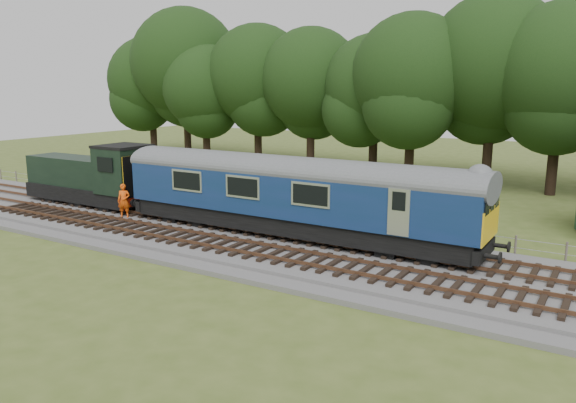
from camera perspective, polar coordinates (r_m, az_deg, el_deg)
The scene contains 9 objects.
ground at distance 25.97m, azimuth -2.15°, elevation -4.79°, with size 120.00×120.00×0.00m, color #43551F.
ballast at distance 25.92m, azimuth -2.15°, elevation -4.42°, with size 70.00×7.00×0.35m, color #4C4C4F.
track_north at distance 26.99m, azimuth -0.51°, elevation -3.23°, with size 67.20×2.40×0.21m.
track_south at distance 24.59m, azimuth -4.23°, elevation -4.76°, with size 67.20×2.40×0.21m.
fence at distance 29.68m, azimuth 2.67°, elevation -2.69°, with size 64.00×0.12×1.00m, color #6B6054, non-canonical shape.
tree_line at distance 45.49m, azimuth 13.39°, elevation 2.05°, with size 70.00×8.00×18.00m, color black, non-canonical shape.
dmu_railcar at distance 26.26m, azimuth 0.39°, elevation 1.25°, with size 18.05×2.86×3.88m.
shunter_loco at distance 35.52m, azimuth -19.24°, elevation 2.30°, with size 8.92×2.60×3.38m.
worker at distance 31.59m, azimuth -16.33°, elevation 0.08°, with size 0.67×0.44×1.84m, color #F3500C.
Camera 1 is at (13.84, -20.71, 7.36)m, focal length 35.00 mm.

